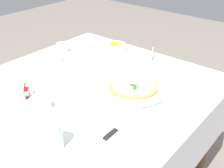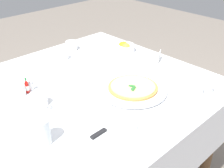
# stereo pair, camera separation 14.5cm
# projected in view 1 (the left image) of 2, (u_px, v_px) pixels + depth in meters

# --- Properties ---
(dining_table) EXTENTS (1.18, 1.18, 0.74)m
(dining_table) POSITION_uv_depth(u_px,v_px,m) (92.00, 104.00, 1.54)
(dining_table) COLOR white
(dining_table) RESTS_ON ground_plane
(pizza_plate) EXTENTS (0.35, 0.35, 0.02)m
(pizza_plate) POSITION_uv_depth(u_px,v_px,m) (133.00, 88.00, 1.43)
(pizza_plate) COLOR white
(pizza_plate) RESTS_ON dining_table
(pizza) EXTENTS (0.25, 0.25, 0.02)m
(pizza) POSITION_uv_depth(u_px,v_px,m) (134.00, 86.00, 1.42)
(pizza) COLOR #C68E47
(pizza) RESTS_ON pizza_plate
(coffee_cup_near_left) EXTENTS (0.13, 0.13, 0.07)m
(coffee_cup_near_left) POSITION_uv_depth(u_px,v_px,m) (63.00, 48.00, 1.84)
(coffee_cup_near_left) COLOR white
(coffee_cup_near_left) RESTS_ON dining_table
(coffee_cup_far_right) EXTENTS (0.13, 0.13, 0.06)m
(coffee_cup_far_right) POSITION_uv_depth(u_px,v_px,m) (55.00, 58.00, 1.71)
(coffee_cup_far_right) COLOR white
(coffee_cup_far_right) RESTS_ON dining_table
(coffee_cup_center_back) EXTENTS (0.13, 0.13, 0.06)m
(coffee_cup_center_back) POSITION_uv_depth(u_px,v_px,m) (43.00, 105.00, 1.26)
(coffee_cup_center_back) COLOR white
(coffee_cup_center_back) RESTS_ON dining_table
(coffee_cup_back_corner) EXTENTS (0.13, 0.13, 0.06)m
(coffee_cup_back_corner) POSITION_uv_depth(u_px,v_px,m) (203.00, 82.00, 1.45)
(coffee_cup_back_corner) COLOR white
(coffee_cup_back_corner) RESTS_ON dining_table
(water_glass_left_edge) EXTENTS (0.07, 0.07, 0.11)m
(water_glass_left_edge) POSITION_uv_depth(u_px,v_px,m) (54.00, 137.00, 1.04)
(water_glass_left_edge) COLOR white
(water_glass_left_edge) RESTS_ON dining_table
(napkin_folded) EXTENTS (0.23, 0.14, 0.02)m
(napkin_folded) POSITION_uv_depth(u_px,v_px,m) (118.00, 131.00, 1.13)
(napkin_folded) COLOR white
(napkin_folded) RESTS_ON dining_table
(dinner_knife) EXTENTS (0.20, 0.03, 0.01)m
(dinner_knife) POSITION_uv_depth(u_px,v_px,m) (118.00, 128.00, 1.13)
(dinner_knife) COLOR silver
(dinner_knife) RESTS_ON napkin_folded
(citrus_bowl) EXTENTS (0.15, 0.15, 0.07)m
(citrus_bowl) POSITION_uv_depth(u_px,v_px,m) (115.00, 47.00, 1.87)
(citrus_bowl) COLOR white
(citrus_bowl) RESTS_ON dining_table
(hot_sauce_bottle) EXTENTS (0.02, 0.02, 0.08)m
(hot_sauce_bottle) POSITION_uv_depth(u_px,v_px,m) (26.00, 92.00, 1.35)
(hot_sauce_bottle) COLOR #B7140F
(hot_sauce_bottle) RESTS_ON dining_table
(salt_shaker) EXTENTS (0.03, 0.03, 0.06)m
(salt_shaker) POSITION_uv_depth(u_px,v_px,m) (30.00, 90.00, 1.38)
(salt_shaker) COLOR white
(salt_shaker) RESTS_ON dining_table
(pepper_shaker) EXTENTS (0.03, 0.03, 0.06)m
(pepper_shaker) POSITION_uv_depth(u_px,v_px,m) (23.00, 96.00, 1.33)
(pepper_shaker) COLOR white
(pepper_shaker) RESTS_ON dining_table
(menu_card) EXTENTS (0.08, 0.05, 0.06)m
(menu_card) POSITION_uv_depth(u_px,v_px,m) (152.00, 54.00, 1.75)
(menu_card) COLOR white
(menu_card) RESTS_ON dining_table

